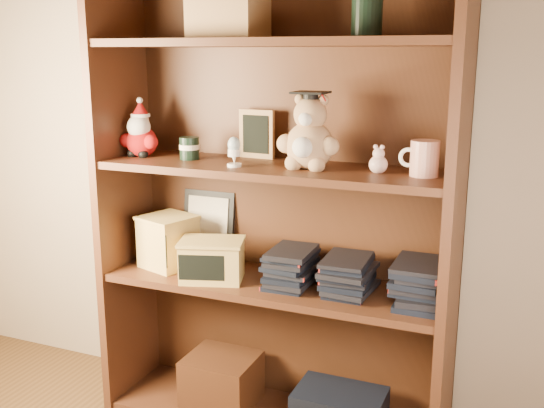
{
  "coord_description": "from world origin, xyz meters",
  "views": [
    {
      "loc": [
        0.84,
        -0.58,
        1.3
      ],
      "look_at": [
        0.05,
        1.3,
        0.82
      ],
      "focal_mm": 42.0,
      "sensor_mm": 36.0,
      "label": 1
    }
  ],
  "objects": [
    {
      "name": "pencils_box",
      "position": [
        -0.15,
        1.24,
        0.62
      ],
      "size": [
        0.25,
        0.21,
        0.14
      ],
      "color": "#D7B258",
      "rests_on": "shelf_lower"
    },
    {
      "name": "book_stack_mid",
      "position": [
        0.32,
        1.3,
        0.61
      ],
      "size": [
        0.14,
        0.2,
        0.13
      ],
      "color": "black",
      "rests_on": "shelf_lower"
    },
    {
      "name": "book_stack_left",
      "position": [
        0.12,
        1.3,
        0.61
      ],
      "size": [
        0.14,
        0.2,
        0.13
      ],
      "color": "black",
      "rests_on": "shelf_lower"
    },
    {
      "name": "certificate_frame",
      "position": [
        -0.27,
        1.44,
        0.68
      ],
      "size": [
        0.21,
        0.05,
        0.26
      ],
      "color": "black",
      "rests_on": "shelf_lower"
    },
    {
      "name": "teachers_tin",
      "position": [
        -0.26,
        1.3,
        0.99
      ],
      "size": [
        0.07,
        0.07,
        0.08
      ],
      "color": "black",
      "rests_on": "shelf_upper"
    },
    {
      "name": "shelf_lower",
      "position": [
        0.05,
        1.3,
        0.54
      ],
      "size": [
        1.14,
        0.33,
        0.02
      ],
      "color": "#482514",
      "rests_on": "ground"
    },
    {
      "name": "shelf_upper",
      "position": [
        0.05,
        1.3,
        0.94
      ],
      "size": [
        1.14,
        0.33,
        0.02
      ],
      "color": "#482514",
      "rests_on": "ground"
    },
    {
      "name": "teacher_mug",
      "position": [
        0.53,
        1.31,
        1.0
      ],
      "size": [
        0.12,
        0.08,
        0.11
      ],
      "color": "silver",
      "rests_on": "shelf_upper"
    },
    {
      "name": "egg_cup",
      "position": [
        -0.05,
        1.23,
        1.0
      ],
      "size": [
        0.05,
        0.05,
        0.1
      ],
      "color": "white",
      "rests_on": "shelf_upper"
    },
    {
      "name": "treats_box",
      "position": [
        -0.36,
        1.3,
        0.65
      ],
      "size": [
        0.22,
        0.22,
        0.19
      ],
      "color": "#D7B258",
      "rests_on": "shelf_lower"
    },
    {
      "name": "grad_teddy_bear",
      "position": [
        0.18,
        1.3,
        1.04
      ],
      "size": [
        0.2,
        0.18,
        0.25
      ],
      "color": "tan",
      "rests_on": "shelf_upper"
    },
    {
      "name": "santa_plush",
      "position": [
        -0.45,
        1.3,
        1.03
      ],
      "size": [
        0.15,
        0.11,
        0.21
      ],
      "color": "#A50F0F",
      "rests_on": "shelf_upper"
    },
    {
      "name": "chalkboard_plaque",
      "position": [
        -0.06,
        1.42,
        1.03
      ],
      "size": [
        0.13,
        0.07,
        0.17
      ],
      "color": "#9E7547",
      "rests_on": "shelf_upper"
    },
    {
      "name": "bookcase",
      "position": [
        0.04,
        1.36,
        0.78
      ],
      "size": [
        1.2,
        0.35,
        1.6
      ],
      "color": "#482514",
      "rests_on": "ground"
    },
    {
      "name": "book_stack_right",
      "position": [
        0.55,
        1.3,
        0.61
      ],
      "size": [
        0.14,
        0.2,
        0.13
      ],
      "color": "black",
      "rests_on": "shelf_lower"
    },
    {
      "name": "pink_figurine",
      "position": [
        0.4,
        1.3,
        0.98
      ],
      "size": [
        0.06,
        0.06,
        0.09
      ],
      "color": "beige",
      "rests_on": "shelf_upper"
    }
  ]
}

